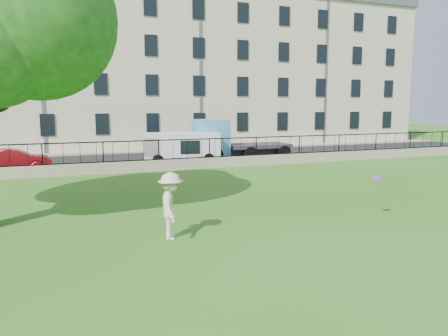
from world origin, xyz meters
name	(u,v)px	position (x,y,z in m)	size (l,w,h in m)	color
ground	(247,225)	(0.00, 0.00, 0.00)	(120.00, 120.00, 0.00)	#2A5F16
retaining_wall	(159,165)	(0.00, 12.00, 0.30)	(50.00, 0.40, 0.60)	gray
iron_railing	(159,150)	(0.00, 12.00, 1.15)	(50.00, 0.05, 1.13)	black
street	(143,161)	(0.00, 16.70, 0.01)	(60.00, 9.00, 0.01)	black
sidewalk	(130,152)	(0.00, 21.90, 0.06)	(60.00, 1.40, 0.12)	gray
building_row	(117,67)	(0.00, 27.57, 6.92)	(56.40, 10.40, 13.80)	beige
man	(171,206)	(-2.50, -0.49, 0.92)	(1.19, 0.69, 1.85)	beige
frisbee	(377,178)	(4.00, -1.03, 1.39)	(0.27, 0.27, 0.03)	#9E27E1
red_sedan	(15,160)	(-7.49, 14.61, 0.62)	(1.32, 3.79, 1.25)	#AD151C
white_van	(182,148)	(2.00, 14.40, 0.96)	(4.58, 1.79, 1.93)	silver
blue_truck	(241,139)	(6.50, 15.40, 1.35)	(6.42, 2.28, 2.69)	#5798CB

